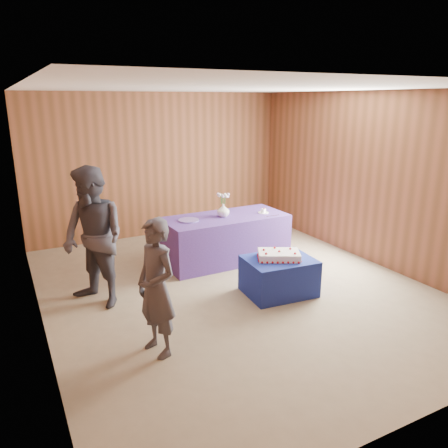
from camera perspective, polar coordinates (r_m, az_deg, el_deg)
ground at (r=6.21m, az=1.38°, el=-8.39°), size 6.00×6.00×0.00m
room_shell at (r=5.71m, az=1.50°, el=8.32°), size 5.04×6.04×2.72m
cake_table at (r=6.02m, az=7.17°, el=-6.76°), size 0.96×0.77×0.50m
serving_table at (r=7.13m, az=0.14°, el=-1.90°), size 2.02×0.93×0.75m
sheet_cake at (r=5.91m, az=7.18°, el=-4.05°), size 0.68×0.61×0.13m
vase at (r=6.98m, az=-0.11°, el=1.81°), size 0.22×0.22×0.21m
flower_spray at (r=6.93m, az=-0.11°, el=3.73°), size 0.20×0.21×0.16m
platter at (r=6.78m, az=-4.63°, el=0.49°), size 0.38×0.38×0.02m
plate at (r=7.26m, az=5.16°, el=1.49°), size 0.20×0.20×0.01m
cake_slice at (r=7.25m, az=5.17°, el=1.78°), size 0.09×0.08×0.08m
knife at (r=7.09m, az=6.32°, el=1.08°), size 0.26×0.02×0.00m
guest_left at (r=4.51m, az=-8.82°, el=-8.26°), size 0.49×0.61×1.46m
guest_right at (r=5.68m, az=-16.65°, el=-1.77°), size 1.02×1.09×1.80m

